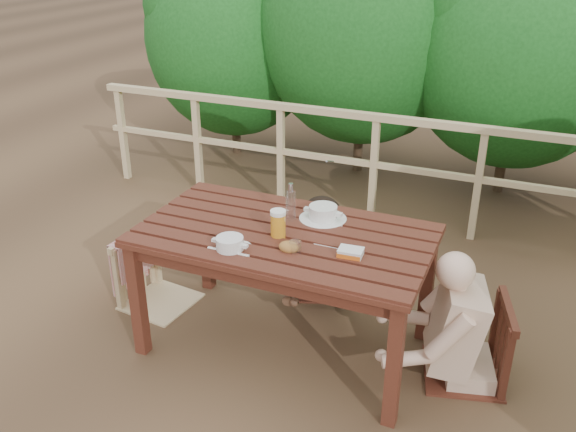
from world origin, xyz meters
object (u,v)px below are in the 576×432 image
at_px(soup_near, 230,245).
at_px(bread_roll, 289,247).
at_px(chair_far, 320,230).
at_px(soup_far, 323,213).
at_px(table, 285,291).
at_px(butter_tub, 351,254).
at_px(chair_right, 472,308).
at_px(chair_left, 155,246).
at_px(bottle, 291,203).
at_px(woman, 322,213).
at_px(diner_right, 482,279).
at_px(tumbler, 295,248).
at_px(beer_glass, 278,224).

height_order(soup_near, bread_roll, soup_near).
distance_m(chair_far, soup_far, 0.63).
height_order(table, soup_far, soup_far).
height_order(table, butter_tub, butter_tub).
bearing_deg(chair_right, chair_left, -102.84).
bearing_deg(bread_roll, chair_far, 98.93).
distance_m(table, bottle, 0.56).
relative_size(soup_far, bottle, 1.15).
height_order(chair_left, chair_right, chair_right).
distance_m(woman, soup_far, 0.58).
xyz_separation_m(table, chair_right, (1.11, 0.15, 0.07)).
height_order(table, soup_near, soup_near).
distance_m(table, diner_right, 1.18).
bearing_deg(chair_left, bread_roll, -98.01).
height_order(diner_right, tumbler, diner_right).
distance_m(chair_far, tumbler, 1.02).
xyz_separation_m(table, diner_right, (1.14, 0.15, 0.28)).
bearing_deg(chair_far, bread_roll, -100.85).
bearing_deg(soup_far, bread_roll, -94.45).
xyz_separation_m(bread_roll, butter_tub, (0.34, 0.07, -0.00)).
distance_m(chair_far, diner_right, 1.33).
bearing_deg(bread_roll, diner_right, 18.76).
xyz_separation_m(soup_far, beer_glass, (-0.16, -0.32, 0.04)).
relative_size(woman, tumbler, 15.04).
xyz_separation_m(table, soup_near, (-0.20, -0.32, 0.45)).
relative_size(bottle, tumbler, 3.20).
xyz_separation_m(woman, beer_glass, (0.02, -0.82, 0.29)).
xyz_separation_m(soup_near, bottle, (0.17, 0.48, 0.08)).
height_order(chair_far, woman, woman).
distance_m(chair_left, beer_glass, 1.10).
distance_m(tumbler, butter_tub, 0.31).
relative_size(table, soup_far, 5.87).
bearing_deg(soup_far, chair_right, -6.75).
bearing_deg(tumbler, diner_right, 19.64).
bearing_deg(table, chair_right, 7.58).
xyz_separation_m(chair_far, soup_near, (-0.16, -1.05, 0.37)).
height_order(soup_far, beer_glass, beer_glass).
distance_m(soup_far, bottle, 0.22).
relative_size(chair_far, bottle, 3.72).
distance_m(table, chair_far, 0.74).
relative_size(tumbler, butter_tub, 0.59).
height_order(soup_far, butter_tub, soup_far).
xyz_separation_m(chair_right, diner_right, (0.03, 0.00, 0.20)).
height_order(bread_roll, butter_tub, bread_roll).
xyz_separation_m(chair_right, butter_tub, (-0.66, -0.28, 0.36)).
xyz_separation_m(soup_near, butter_tub, (0.65, 0.19, -0.01)).
relative_size(soup_near, bread_roll, 2.30).
relative_size(chair_far, butter_tub, 6.99).
relative_size(soup_far, butter_tub, 2.16).
bearing_deg(diner_right, chair_right, 75.63).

